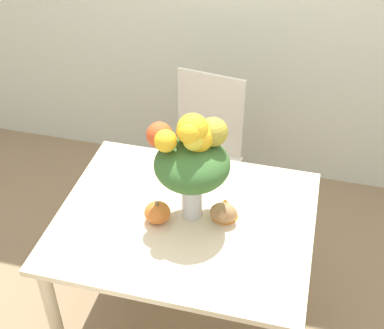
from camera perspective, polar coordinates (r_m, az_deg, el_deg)
The scene contains 6 objects.
ground_plane at distance 2.94m, azimuth -0.64°, elevation -16.46°, with size 12.00×12.00×0.00m, color #8E7556.
dining_table at distance 2.44m, azimuth -0.74°, elevation -7.60°, with size 1.12×0.91×0.76m.
flower_vase at distance 2.18m, azimuth 0.06°, elevation 0.92°, with size 0.35×0.36×0.52m.
pumpkin at distance 2.32m, azimuth -3.71°, elevation -5.13°, with size 0.11×0.11×0.10m.
turkey_figurine at distance 2.33m, azimuth 3.47°, elevation -4.83°, with size 0.12×0.16×0.10m.
dining_chair_near_window at distance 3.13m, azimuth 1.12°, elevation 0.88°, with size 0.47×0.47×0.98m.
Camera 1 is at (0.45, -1.64, 2.40)m, focal length 50.00 mm.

